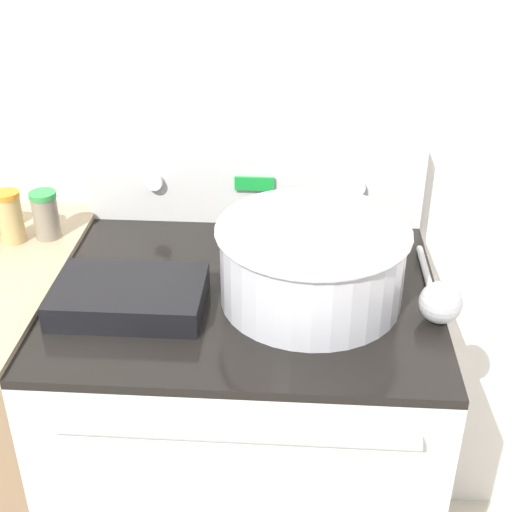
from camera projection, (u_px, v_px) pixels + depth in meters
name	position (u px, v px, depth m)	size (l,w,h in m)	color
kitchen_wall	(257.00, 87.00, 1.60)	(8.00, 0.05, 2.50)	silver
stove_range	(247.00, 457.00, 1.67)	(0.77, 0.68, 0.95)	silver
control_panel	(255.00, 182.00, 1.64)	(0.77, 0.07, 0.19)	silver
mixing_bowl	(312.00, 260.00, 1.35)	(0.37, 0.37, 0.16)	silver
casserole_dish	(129.00, 295.00, 1.35)	(0.28, 0.19, 0.05)	black
ladle	(439.00, 300.00, 1.32)	(0.08, 0.30, 0.08)	#B7B7B7
spice_jar_green_cap	(46.00, 215.00, 1.56)	(0.06, 0.06, 0.11)	gray
spice_jar_orange_cap	(10.00, 217.00, 1.54)	(0.06, 0.06, 0.12)	tan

